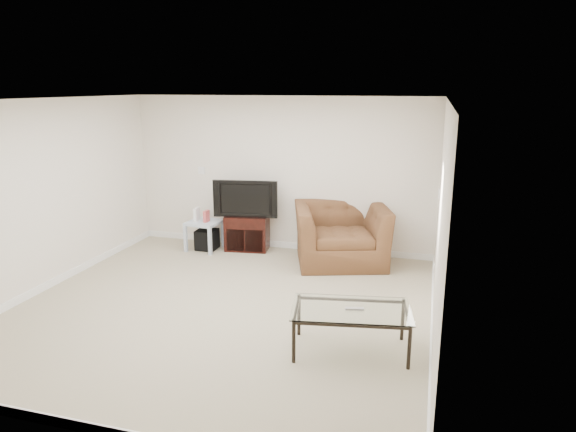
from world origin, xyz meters
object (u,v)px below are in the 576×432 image
(coffee_table, at_px, (351,330))
(tv_stand, at_px, (248,232))
(subwoofer, at_px, (207,239))
(recliner, at_px, (341,224))
(television, at_px, (247,198))
(side_table, at_px, (205,235))

(coffee_table, bearing_deg, tv_stand, 126.99)
(subwoofer, distance_m, coffee_table, 3.92)
(subwoofer, xyz_separation_m, coffee_table, (2.84, -2.70, 0.06))
(subwoofer, height_order, recliner, recliner)
(tv_stand, bearing_deg, coffee_table, -60.65)
(subwoofer, distance_m, recliner, 2.29)
(television, bearing_deg, coffee_table, -61.64)
(recliner, bearing_deg, subwoofer, 161.60)
(television, height_order, subwoofer, television)
(side_table, bearing_deg, recliner, 0.00)
(recliner, bearing_deg, coffee_table, -95.58)
(subwoofer, bearing_deg, television, 15.86)
(tv_stand, xyz_separation_m, side_table, (-0.68, -0.23, -0.05))
(television, relative_size, subwoofer, 2.99)
(tv_stand, height_order, subwoofer, tv_stand)
(tv_stand, height_order, television, television)
(recliner, bearing_deg, television, 154.89)
(tv_stand, bearing_deg, side_table, -168.83)
(side_table, relative_size, coffee_table, 0.42)
(tv_stand, xyz_separation_m, recliner, (1.61, -0.23, 0.31))
(coffee_table, bearing_deg, recliner, 102.38)
(side_table, bearing_deg, coffee_table, -43.08)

